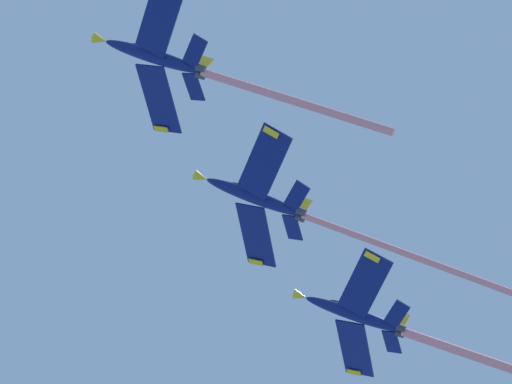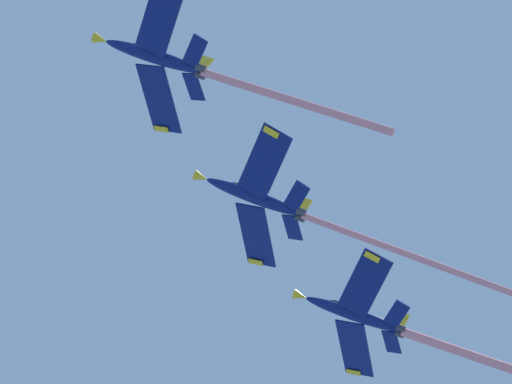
# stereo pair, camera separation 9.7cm
# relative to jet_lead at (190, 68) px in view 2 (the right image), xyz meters

# --- Properties ---
(jet_lead) EXTENTS (19.42, 31.34, 15.90)m
(jet_lead) POSITION_rel_jet_lead_xyz_m (0.00, 0.00, 0.00)
(jet_lead) COLOR navy
(jet_second) EXTENTS (19.47, 33.65, 17.35)m
(jet_second) POSITION_rel_jet_lead_xyz_m (-9.60, 14.99, -6.52)
(jet_second) COLOR navy
(jet_third) EXTENTS (19.40, 32.28, 15.68)m
(jet_third) POSITION_rel_jet_lead_xyz_m (-17.68, 32.44, -11.80)
(jet_third) COLOR navy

